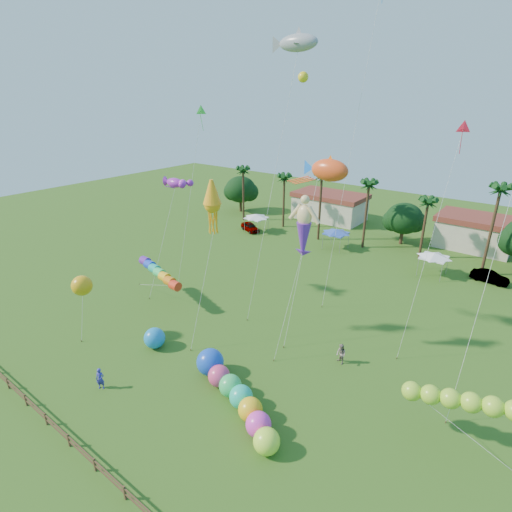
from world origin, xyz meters
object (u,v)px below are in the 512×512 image
Objects in this scene: caterpillar_inflatable at (234,392)px; spectator_a at (100,379)px; spectator_b at (341,354)px; blue_ball at (155,338)px; car_b at (490,277)px; car_a at (250,227)px.

spectator_a is at bearing -128.84° from caterpillar_inflatable.
spectator_b is 0.98× the size of blue_ball.
caterpillar_inflatable is (-11.29, -34.60, 0.24)m from car_b.
car_b is at bearing 93.80° from caterpillar_inflatable.
car_b is 2.34× the size of spectator_a.
blue_ball reaches higher than car_b.
spectator_a is 19.51m from spectator_b.
car_b is 0.40× the size of caterpillar_inflatable.
spectator_b is at bearing 29.45° from blue_ball.
spectator_a is at bearing -104.04° from spectator_b.
car_a is 36.31m from spectator_b.
blue_ball is (-14.37, -8.11, 0.02)m from spectator_b.
caterpillar_inflatable is at bearing -119.66° from car_a.
car_b is 44.72m from spectator_a.
caterpillar_inflatable is (9.19, 5.15, 0.04)m from spectator_a.
caterpillar_inflatable is (-4.16, -9.07, 0.01)m from spectator_b.
spectator_a is at bearing 158.04° from car_b.
car_b is 39.93m from blue_ball.
car_a is at bearing 99.39° from car_b.
blue_ball is at bearing 152.71° from car_b.
caterpillar_inflatable is at bearing 167.22° from car_b.
blue_ball is at bearing -121.41° from spectator_b.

